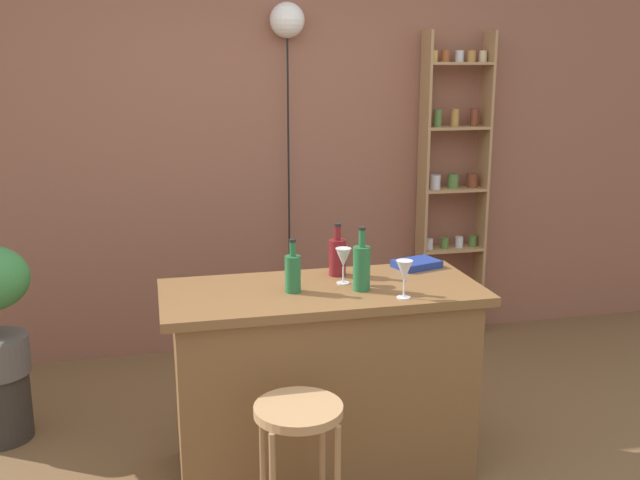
{
  "coord_description": "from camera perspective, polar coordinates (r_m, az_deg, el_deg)",
  "views": [
    {
      "loc": [
        -0.71,
        -2.69,
        1.84
      ],
      "look_at": [
        0.05,
        0.55,
        1.04
      ],
      "focal_mm": 40.66,
      "sensor_mm": 36.0,
      "label": 1
    }
  ],
  "objects": [
    {
      "name": "spice_shelf",
      "position": [
        4.96,
        10.43,
        4.05
      ],
      "size": [
        0.45,
        0.17,
        2.06
      ],
      "color": "#A87F51",
      "rests_on": "ground"
    },
    {
      "name": "plant_stool",
      "position": [
        4.07,
        -23.86,
        -11.84
      ],
      "size": [
        0.3,
        0.3,
        0.35
      ],
      "primitive_type": "cylinder",
      "color": "#2D2823",
      "rests_on": "ground"
    },
    {
      "name": "back_wall",
      "position": [
        4.71,
        -4.55,
        8.14
      ],
      "size": [
        6.4,
        0.1,
        2.8
      ],
      "primitive_type": "cube",
      "color": "#8C5642",
      "rests_on": "ground"
    },
    {
      "name": "cookbook",
      "position": [
        3.57,
        7.61,
        -1.87
      ],
      "size": [
        0.24,
        0.2,
        0.03
      ],
      "primitive_type": "cube",
      "rotation": [
        0.0,
        0.0,
        0.29
      ],
      "color": "navy",
      "rests_on": "kitchen_counter"
    },
    {
      "name": "kitchen_counter",
      "position": [
        3.37,
        0.15,
        -10.91
      ],
      "size": [
        1.42,
        0.62,
        0.88
      ],
      "color": "brown",
      "rests_on": "ground"
    },
    {
      "name": "bar_stool",
      "position": [
        2.82,
        -1.69,
        -15.77
      ],
      "size": [
        0.33,
        0.33,
        0.62
      ],
      "color": "#997047",
      "rests_on": "ground"
    },
    {
      "name": "pendant_globe_light",
      "position": [
        4.61,
        -2.6,
        16.52
      ],
      "size": [
        0.22,
        0.22,
        2.22
      ],
      "color": "black",
      "rests_on": "ground"
    },
    {
      "name": "wine_glass_left",
      "position": [
        3.07,
        6.65,
        -2.47
      ],
      "size": [
        0.07,
        0.07,
        0.16
      ],
      "color": "silver",
      "rests_on": "kitchen_counter"
    },
    {
      "name": "bottle_spirits_clear",
      "position": [
        3.14,
        -2.15,
        -2.56
      ],
      "size": [
        0.07,
        0.07,
        0.24
      ],
      "color": "#236638",
      "rests_on": "kitchen_counter"
    },
    {
      "name": "wine_glass_center",
      "position": [
        3.25,
        1.85,
        -1.46
      ],
      "size": [
        0.07,
        0.07,
        0.16
      ],
      "color": "silver",
      "rests_on": "kitchen_counter"
    },
    {
      "name": "bottle_wine_red",
      "position": [
        3.39,
        1.38,
        -1.26
      ],
      "size": [
        0.08,
        0.08,
        0.25
      ],
      "color": "maroon",
      "rests_on": "kitchen_counter"
    },
    {
      "name": "bottle_olive_oil",
      "position": [
        3.16,
        3.3,
        -2.1
      ],
      "size": [
        0.08,
        0.08,
        0.28
      ],
      "color": "#236638",
      "rests_on": "kitchen_counter"
    }
  ]
}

